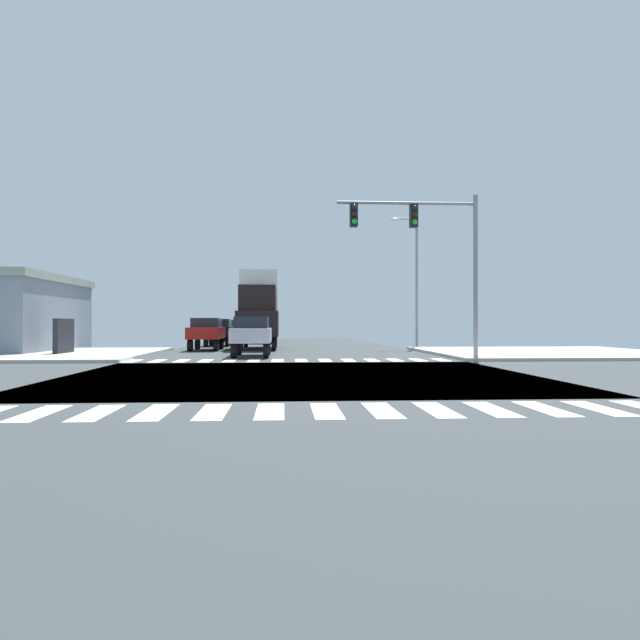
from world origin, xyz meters
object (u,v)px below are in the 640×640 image
(street_lamp, at_px, (413,270))
(sedan_trailing_4, at_px, (252,333))
(sedan_queued_2, at_px, (232,329))
(sedan_farside_1, at_px, (206,331))
(sedan_middle_5, at_px, (264,329))
(box_truck_outer_1, at_px, (259,307))
(sedan_leading_3, at_px, (267,328))
(traffic_signal_mast, at_px, (424,238))
(sedan_inner_6, at_px, (219,330))

(street_lamp, distance_m, sedan_trailing_4, 13.64)
(sedan_queued_2, distance_m, sedan_trailing_4, 24.66)
(sedan_farside_1, height_order, sedan_middle_5, same)
(street_lamp, height_order, sedan_trailing_4, street_lamp)
(sedan_farside_1, xyz_separation_m, sedan_middle_5, (3.00, 12.12, 0.00))
(sedan_trailing_4, bearing_deg, box_truck_outer_1, -90.00)
(street_lamp, relative_size, sedan_leading_3, 1.93)
(sedan_leading_3, bearing_deg, traffic_signal_mast, 104.62)
(sedan_farside_1, height_order, box_truck_outer_1, box_truck_outer_1)
(sedan_queued_2, bearing_deg, box_truck_outer_1, 100.85)
(box_truck_outer_1, bearing_deg, traffic_signal_mast, 123.20)
(sedan_inner_6, bearing_deg, sedan_middle_5, -119.53)
(traffic_signal_mast, height_order, sedan_queued_2, traffic_signal_mast)
(sedan_farside_1, bearing_deg, sedan_queued_2, -90.00)
(traffic_signal_mast, relative_size, sedan_farside_1, 1.67)
(sedan_queued_2, bearing_deg, sedan_trailing_4, 96.99)
(sedan_queued_2, bearing_deg, sedan_inner_6, 90.00)
(sedan_middle_5, bearing_deg, box_truck_outer_1, 90.00)
(traffic_signal_mast, distance_m, street_lamp, 11.82)
(sedan_queued_2, distance_m, sedan_middle_5, 6.23)
(traffic_signal_mast, relative_size, sedan_trailing_4, 1.67)
(traffic_signal_mast, height_order, sedan_leading_3, traffic_signal_mast)
(street_lamp, bearing_deg, sedan_trailing_4, -137.67)
(sedan_queued_2, xyz_separation_m, sedan_trailing_4, (3.00, -24.47, 0.00))
(box_truck_outer_1, height_order, sedan_inner_6, box_truck_outer_1)
(traffic_signal_mast, bearing_deg, street_lamp, 79.90)
(sedan_trailing_4, xyz_separation_m, sedan_middle_5, (0.00, 19.01, 0.00))
(traffic_signal_mast, distance_m, sedan_farside_1, 14.97)
(sedan_trailing_4, distance_m, sedan_inner_6, 14.04)
(sedan_leading_3, height_order, sedan_inner_6, same)
(street_lamp, bearing_deg, sedan_middle_5, 133.53)
(traffic_signal_mast, height_order, sedan_farside_1, traffic_signal_mast)
(sedan_farside_1, distance_m, sedan_inner_6, 6.83)
(sedan_leading_3, bearing_deg, street_lamp, 118.89)
(street_lamp, height_order, sedan_queued_2, street_lamp)
(sedan_leading_3, relative_size, sedan_trailing_4, 1.00)
(sedan_trailing_4, bearing_deg, sedan_leading_3, -90.00)
(street_lamp, relative_size, sedan_queued_2, 1.93)
(sedan_leading_3, distance_m, box_truck_outer_1, 17.61)
(traffic_signal_mast, height_order, sedan_middle_5, traffic_signal_mast)
(sedan_leading_3, bearing_deg, sedan_inner_6, 76.66)
(sedan_queued_2, height_order, box_truck_outer_1, box_truck_outer_1)
(street_lamp, height_order, sedan_middle_5, street_lamp)
(sedan_farside_1, bearing_deg, traffic_signal_mast, 137.55)
(street_lamp, distance_m, sedan_leading_3, 20.40)
(sedan_middle_5, relative_size, box_truck_outer_1, 0.60)
(sedan_leading_3, bearing_deg, sedan_middle_5, 90.00)
(box_truck_outer_1, bearing_deg, sedan_inner_6, -58.54)
(box_truck_outer_1, bearing_deg, sedan_trailing_4, 90.00)
(street_lamp, height_order, sedan_farside_1, street_lamp)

